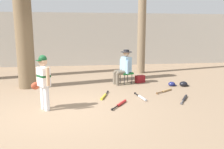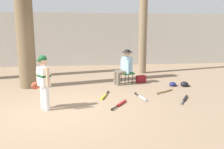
% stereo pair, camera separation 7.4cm
% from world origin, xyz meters
% --- Properties ---
extents(ground_plane, '(60.00, 60.00, 0.00)m').
position_xyz_m(ground_plane, '(0.00, 0.00, 0.00)').
color(ground_plane, '#897056').
extents(concrete_back_wall, '(18.00, 0.36, 2.76)m').
position_xyz_m(concrete_back_wall, '(0.00, 7.23, 1.38)').
color(concrete_back_wall, '#ADA89E').
rests_on(concrete_back_wall, ground).
extents(tree_near_player, '(0.76, 0.76, 5.89)m').
position_xyz_m(tree_near_player, '(-1.24, 2.46, 2.58)').
color(tree_near_player, brown).
rests_on(tree_near_player, ground).
extents(tree_behind_spectator, '(0.55, 0.55, 5.82)m').
position_xyz_m(tree_behind_spectator, '(3.17, 4.52, 2.62)').
color(tree_behind_spectator, '#7F6B51').
rests_on(tree_behind_spectator, ground).
extents(young_ballplayer, '(0.52, 0.50, 1.31)m').
position_xyz_m(young_ballplayer, '(-0.37, 0.15, 0.74)').
color(young_ballplayer, white).
rests_on(young_ballplayer, ground).
extents(folding_stool, '(0.51, 0.51, 0.41)m').
position_xyz_m(folding_stool, '(2.10, 2.55, 0.36)').
color(folding_stool, '#196B2D').
rests_on(folding_stool, ground).
extents(seated_spectator, '(0.68, 0.53, 1.20)m').
position_xyz_m(seated_spectator, '(2.00, 2.52, 0.64)').
color(seated_spectator, '#6B6051').
rests_on(seated_spectator, ground).
extents(handbag_beside_stool, '(0.38, 0.30, 0.26)m').
position_xyz_m(handbag_beside_stool, '(2.63, 2.64, 0.13)').
color(handbag_beside_stool, maroon).
rests_on(handbag_beside_stool, ground).
extents(bat_black_composite, '(0.50, 0.69, 0.07)m').
position_xyz_m(bat_black_composite, '(3.29, 0.44, 0.03)').
color(bat_black_composite, black).
rests_on(bat_black_composite, ground).
extents(bat_aluminum_silver, '(0.18, 0.75, 0.07)m').
position_xyz_m(bat_aluminum_silver, '(2.15, 0.69, 0.03)').
color(bat_aluminum_silver, '#B7BCC6').
rests_on(bat_aluminum_silver, ground).
extents(bat_yellow_trainer, '(0.33, 0.79, 0.07)m').
position_xyz_m(bat_yellow_trainer, '(1.14, 0.97, 0.03)').
color(bat_yellow_trainer, yellow).
rests_on(bat_yellow_trainer, ground).
extents(bat_wood_tan, '(0.64, 0.47, 0.07)m').
position_xyz_m(bat_wood_tan, '(3.09, 1.30, 0.03)').
color(bat_wood_tan, tan).
rests_on(bat_wood_tan, ground).
extents(bat_red_barrel, '(0.50, 0.67, 0.07)m').
position_xyz_m(bat_red_barrel, '(1.48, 0.23, 0.03)').
color(bat_red_barrel, red).
rests_on(bat_red_barrel, ground).
extents(batting_helmet_black, '(0.31, 0.24, 0.18)m').
position_xyz_m(batting_helmet_black, '(3.94, 1.88, 0.08)').
color(batting_helmet_black, black).
rests_on(batting_helmet_black, ground).
extents(batting_helmet_navy, '(0.27, 0.21, 0.16)m').
position_xyz_m(batting_helmet_navy, '(3.56, 1.97, 0.07)').
color(batting_helmet_navy, navy).
rests_on(batting_helmet_navy, ground).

